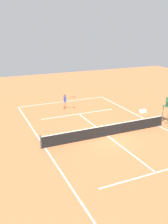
# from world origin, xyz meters

# --- Properties ---
(ground_plane) EXTENTS (60.00, 60.00, 0.00)m
(ground_plane) POSITION_xyz_m (0.00, 0.00, 0.00)
(ground_plane) COLOR #C66B3D
(court_lines) EXTENTS (10.58, 21.77, 0.01)m
(court_lines) POSITION_xyz_m (0.00, 0.00, 0.00)
(court_lines) COLOR white
(court_lines) RESTS_ON ground
(tennis_net) EXTENTS (11.18, 0.10, 1.07)m
(tennis_net) POSITION_xyz_m (0.00, 0.00, 0.50)
(tennis_net) COLOR #4C4C51
(tennis_net) RESTS_ON ground
(player_serving) EXTENTS (1.21, 0.95, 1.82)m
(player_serving) POSITION_xyz_m (0.73, -7.90, 1.09)
(player_serving) COLOR #9E704C
(player_serving) RESTS_ON ground
(tennis_ball) EXTENTS (0.07, 0.07, 0.07)m
(tennis_ball) POSITION_xyz_m (-0.06, -7.10, 0.03)
(tennis_ball) COLOR #CCE033
(tennis_ball) RESTS_ON ground
(equipment_bag) EXTENTS (0.76, 0.32, 0.30)m
(equipment_bag) POSITION_xyz_m (-6.24, -3.71, 0.15)
(equipment_bag) COLOR white
(equipment_bag) RESTS_ON ground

